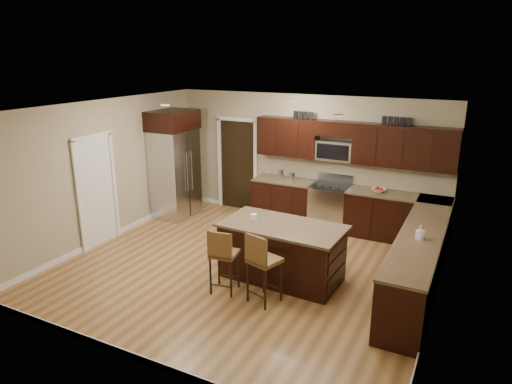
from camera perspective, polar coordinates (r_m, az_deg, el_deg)
The scene contains 22 objects.
floor at distance 7.88m, azimuth -1.38°, elevation -9.49°, with size 6.00×6.00×0.00m, color #9D6F3E.
ceiling at distance 7.10m, azimuth -1.53°, elevation 10.43°, with size 6.00×6.00×0.00m, color silver.
wall_back at distance 9.80m, azimuth 6.21°, elevation 4.16°, with size 6.00×6.00×0.00m, color tan.
wall_left at distance 9.14m, azimuth -18.27°, elevation 2.45°, with size 5.50×5.50×0.00m, color tan.
wall_right at distance 6.58m, azimuth 22.29°, elevation -3.52°, with size 5.50×5.50×0.00m, color tan.
base_cabinets at distance 8.36m, azimuth 15.05°, elevation -5.02°, with size 4.02×3.96×0.92m.
upper_cabinets at distance 9.24m, azimuth 12.02°, elevation 6.20°, with size 4.00×0.33×0.80m.
range at distance 9.55m, azimuth 9.21°, elevation -1.78°, with size 0.76×0.64×1.11m.
microwave at distance 9.39m, azimuth 9.83°, elevation 5.14°, with size 0.76×0.31×0.40m, color silver.
doorway at distance 10.54m, azimuth -2.30°, elevation 3.37°, with size 0.85×0.03×2.06m, color black.
pantry_door at distance 9.01m, azimuth -19.32°, elevation -0.04°, with size 0.03×0.80×2.04m, color white.
letter_decor at distance 9.20m, azimuth 11.33°, elevation 9.08°, with size 2.20×0.03×0.15m, color black, non-canonical shape.
island at distance 7.39m, azimuth 3.22°, elevation -7.66°, with size 2.00×1.11×0.92m.
stool_left at distance 6.88m, azimuth -4.18°, elevation -7.73°, with size 0.44×0.44×1.03m.
stool_mid at distance 6.58m, azimuth 0.70°, elevation -8.53°, with size 0.50×0.50×1.09m.
refrigerator at distance 10.13m, azimuth -10.13°, elevation 3.54°, with size 0.79×1.03×2.35m.
floor_mat at distance 8.99m, azimuth 3.34°, elevation -5.97°, with size 0.99×0.66×0.01m, color brown.
fruit_bowl at distance 9.18m, azimuth 15.06°, elevation 0.22°, with size 0.27×0.27×0.07m, color silver.
soap_bottle at distance 7.03m, azimuth 19.83°, elevation -4.76°, with size 0.09×0.10×0.21m, color #B2B2B2.
canister_tall at distance 9.76m, azimuth 3.17°, elevation 2.21°, with size 0.12×0.12×0.21m, color silver.
canister_short at distance 9.67m, azimuth 4.58°, elevation 1.93°, with size 0.11×0.11×0.17m, color silver.
island_jar at distance 7.39m, azimuth -0.27°, elevation -3.13°, with size 0.10×0.10×0.10m, color white.
Camera 1 is at (3.35, -6.20, 3.51)m, focal length 32.00 mm.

